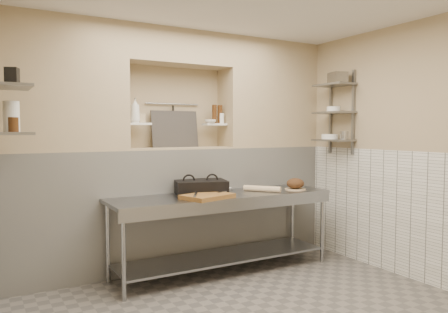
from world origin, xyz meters
TOP-DOWN VIEW (x-y plane):
  - wall_right at (2.05, 0.00)m, footprint 0.10×3.90m
  - wall_back at (0.00, 2.00)m, footprint 4.00×0.10m
  - backwall_lower at (0.00, 1.75)m, footprint 4.00×0.40m
  - alcove_sill at (0.00, 1.75)m, footprint 1.30×0.40m
  - backwall_pillar_left at (-1.33, 1.75)m, footprint 1.35×0.40m
  - backwall_pillar_right at (1.33, 1.75)m, footprint 1.35×0.40m
  - backwall_header at (0.00, 1.75)m, footprint 1.30×0.40m
  - wainscot_left at (-1.99, 0.00)m, footprint 0.02×3.90m
  - wainscot_right at (1.99, 0.00)m, footprint 0.02×3.90m
  - alcove_shelf_left at (-0.50, 1.75)m, footprint 0.28×0.16m
  - alcove_shelf_right at (0.50, 1.75)m, footprint 0.28×0.16m
  - utensil_rail at (0.00, 1.92)m, footprint 0.70×0.02m
  - hanging_steel at (0.00, 1.90)m, footprint 0.02×0.02m
  - splash_panel at (0.00, 1.85)m, footprint 0.60×0.08m
  - wall_shelf_left_lower at (-1.84, 1.05)m, footprint 0.30×0.50m
  - wall_shelf_left_upper at (-1.84, 1.05)m, footprint 0.30×0.50m
  - shelf_rail_right_a at (1.98, 1.25)m, footprint 0.03×0.03m
  - shelf_rail_right_b at (1.98, 0.85)m, footprint 0.03×0.03m
  - wall_shelf_right_lower at (1.84, 1.05)m, footprint 0.30×0.50m
  - wall_shelf_right_mid at (1.84, 1.05)m, footprint 0.30×0.50m
  - wall_shelf_right_upper at (1.84, 1.05)m, footprint 0.30×0.50m
  - prep_table at (0.30, 1.18)m, footprint 2.60×0.70m
  - panini_press at (0.10, 1.35)m, footprint 0.66×0.56m
  - cutting_board at (0.01, 1.01)m, footprint 0.60×0.50m
  - knife_blade at (0.27, 1.09)m, footprint 0.27×0.15m
  - tongs at (-0.13, 1.00)m, footprint 0.17×0.26m
  - mixing_bowl at (0.41, 1.40)m, footprint 0.24×0.24m
  - rolling_pin at (0.81, 1.15)m, footprint 0.34×0.40m
  - bread_board at (1.25, 1.08)m, footprint 0.25×0.25m
  - bread_loaf at (1.25, 1.08)m, footprint 0.21×0.21m
  - bottle_soap at (-0.54, 1.73)m, footprint 0.12×0.12m
  - jar_alcove at (-0.45, 1.77)m, footprint 0.07×0.07m
  - bowl_alcove at (0.41, 1.71)m, footprint 0.16×0.16m
  - condiment_a at (0.57, 1.74)m, footprint 0.06×0.06m
  - condiment_b at (0.50, 1.75)m, footprint 0.06×0.06m
  - condiment_c at (0.59, 1.74)m, footprint 0.07×0.07m
  - jug_left at (-1.84, 1.21)m, footprint 0.14×0.14m
  - jar_left at (-1.84, 1.00)m, footprint 0.08×0.08m
  - box_left_upper at (-1.84, 1.00)m, footprint 0.13×0.13m
  - bowl_right at (1.84, 1.11)m, footprint 0.21×0.21m
  - canister_right at (1.84, 0.86)m, footprint 0.10×0.10m
  - bowl_right_mid at (1.84, 1.05)m, footprint 0.17×0.17m
  - basket_right at (1.84, 0.99)m, footprint 0.22×0.25m

SIDE VIEW (x-z plane):
  - prep_table at x=0.30m, z-range 0.19..1.09m
  - backwall_lower at x=0.00m, z-range 0.00..1.40m
  - wainscot_left at x=-1.99m, z-range 0.00..1.40m
  - wainscot_right at x=1.99m, z-range 0.00..1.40m
  - bread_board at x=1.25m, z-range 0.90..0.91m
  - cutting_board at x=0.01m, z-range 0.90..0.95m
  - mixing_bowl at x=0.41m, z-range 0.90..0.95m
  - rolling_pin at x=0.81m, z-range 0.90..0.97m
  - knife_blade at x=0.27m, z-range 0.95..0.95m
  - tongs at x=-0.13m, z-range 0.95..0.97m
  - panini_press at x=0.10m, z-range 0.90..1.06m
  - bread_loaf at x=1.25m, z-range 0.91..1.04m
  - wall_right at x=2.05m, z-range 0.00..2.80m
  - wall_back at x=0.00m, z-range 0.00..2.80m
  - alcove_sill at x=0.00m, z-range 1.40..1.42m
  - wall_shelf_right_lower at x=1.84m, z-range 1.49..1.51m
  - bowl_right at x=1.84m, z-range 1.51..1.58m
  - canister_right at x=1.84m, z-range 1.51..1.61m
  - wall_shelf_left_lower at x=-1.84m, z-range 1.59..1.61m
  - splash_panel at x=0.00m, z-range 1.42..1.86m
  - jar_left at x=-1.84m, z-range 1.61..1.74m
  - alcove_shelf_left at x=-0.50m, z-range 1.69..1.71m
  - alcove_shelf_right at x=0.50m, z-range 1.69..1.71m
  - bowl_alcove at x=0.41m, z-range 1.71..1.76m
  - jug_left at x=-1.84m, z-range 1.61..1.88m
  - jar_alcove at x=-0.45m, z-range 1.71..1.82m
  - condiment_c at x=0.59m, z-range 1.71..1.84m
  - hanging_steel at x=0.00m, z-range 1.63..1.93m
  - condiment_a at x=0.57m, z-range 1.71..1.94m
  - condiment_b at x=0.50m, z-range 1.71..1.95m
  - shelf_rail_right_a at x=1.98m, z-range 1.33..2.38m
  - shelf_rail_right_b at x=1.98m, z-range 1.33..2.38m
  - wall_shelf_right_mid at x=1.84m, z-range 1.84..1.86m
  - bottle_soap at x=-0.54m, z-range 1.71..2.00m
  - bowl_right_mid at x=1.84m, z-range 1.86..1.93m
  - utensil_rail at x=0.00m, z-range 1.94..1.96m
  - wall_shelf_left_upper at x=-1.84m, z-range 1.99..2.01m
  - box_left_upper at x=-1.84m, z-range 2.01..2.15m
  - backwall_pillar_left at x=-1.33m, z-range 1.40..2.80m
  - backwall_pillar_right at x=1.33m, z-range 1.40..2.80m
  - wall_shelf_right_upper at x=1.84m, z-range 2.19..2.21m
  - basket_right at x=1.84m, z-range 2.21..2.35m
  - backwall_header at x=0.00m, z-range 2.40..2.80m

